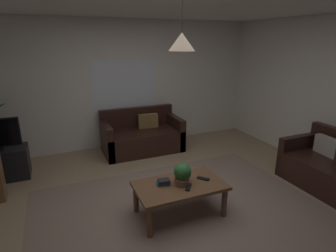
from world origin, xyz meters
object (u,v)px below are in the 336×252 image
book_on_table_2 (164,181)px  remote_on_table_0 (189,187)px  coffee_table (180,189)px  book_on_table_0 (163,184)px  remote_on_table_1 (203,178)px  pendant_lamp (182,42)px  couch_under_window (142,137)px  book_on_table_1 (163,182)px  potted_plant_on_table (182,173)px  couch_right_side (336,172)px

book_on_table_2 → remote_on_table_0: bearing=-37.5°
coffee_table → book_on_table_0: size_ratio=6.97×
remote_on_table_0 → remote_on_table_1: 0.30m
book_on_table_2 → remote_on_table_0: book_on_table_2 is taller
pendant_lamp → couch_under_window: bearing=84.1°
remote_on_table_0 → pendant_lamp: size_ratio=0.31×
remote_on_table_0 → pendant_lamp: bearing=152.8°
book_on_table_1 → remote_on_table_1: size_ratio=0.89×
book_on_table_1 → book_on_table_0: bearing=-165.4°
coffee_table → book_on_table_2: book_on_table_2 is taller
potted_plant_on_table → pendant_lamp: 1.53m
pendant_lamp → book_on_table_1: bearing=157.4°
book_on_table_1 → remote_on_table_0: (0.25, -0.20, -0.02)m
potted_plant_on_table → book_on_table_1: bearing=159.0°
couch_under_window → remote_on_table_0: (-0.18, -2.36, 0.16)m
couch_right_side → book_on_table_2: couch_right_side is taller
book_on_table_2 → pendant_lamp: bearing=-18.4°
book_on_table_0 → remote_on_table_0: 0.32m
couch_under_window → couch_right_side: 3.34m
couch_right_side → remote_on_table_0: size_ratio=8.91×
book_on_table_1 → couch_under_window: bearing=79.0°
book_on_table_0 → book_on_table_2: bearing=-62.8°
remote_on_table_1 → pendant_lamp: 1.70m
book_on_table_0 → remote_on_table_0: (0.25, -0.20, 0.00)m
couch_right_side → coffee_table: bearing=-98.2°
couch_under_window → remote_on_table_1: (0.10, -2.24, 0.16)m
potted_plant_on_table → remote_on_table_0: bearing=-77.7°
couch_right_side → potted_plant_on_table: (-2.33, 0.33, 0.29)m
book_on_table_0 → couch_right_side: bearing=-9.3°
couch_right_side → remote_on_table_0: couch_right_side is taller
book_on_table_2 → remote_on_table_0: 0.31m
couch_under_window → book_on_table_2: bearing=-100.8°
couch_right_side → potted_plant_on_table: 2.37m
remote_on_table_1 → pendant_lamp: pendant_lamp is taller
coffee_table → remote_on_table_0: bearing=-65.3°
book_on_table_2 → book_on_table_0: bearing=117.2°
remote_on_table_0 → pendant_lamp: pendant_lamp is taller
couch_under_window → coffee_table: size_ratio=1.38×
book_on_table_1 → remote_on_table_0: 0.32m
coffee_table → book_on_table_0: book_on_table_0 is taller
book_on_table_2 → remote_on_table_1: (0.51, -0.07, -0.05)m
book_on_table_2 → potted_plant_on_table: potted_plant_on_table is taller
remote_on_table_0 → remote_on_table_1: (0.27, 0.12, 0.00)m
coffee_table → couch_under_window: bearing=84.1°
book_on_table_1 → potted_plant_on_table: bearing=-21.0°
book_on_table_2 → potted_plant_on_table: size_ratio=0.52×
book_on_table_1 → remote_on_table_0: book_on_table_1 is taller
book_on_table_0 → remote_on_table_1: 0.53m
couch_under_window → pendant_lamp: bearing=-95.9°
book_on_table_0 → pendant_lamp: size_ratio=0.30×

